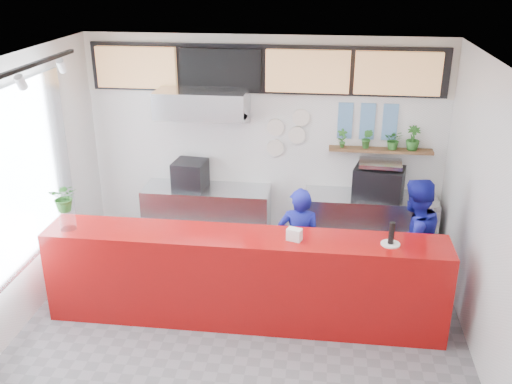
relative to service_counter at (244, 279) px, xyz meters
The scene contains 44 objects.
floor 0.68m from the service_counter, 90.00° to the right, with size 5.00×5.00×0.00m, color slate.
ceiling 2.48m from the service_counter, 90.00° to the right, with size 5.00×5.00×0.00m, color silver.
wall_back 2.30m from the service_counter, 90.00° to the left, with size 5.00×5.00×0.00m, color white.
wall_left 2.70m from the service_counter, behind, with size 5.00×5.00×0.00m, color white.
wall_right 2.70m from the service_counter, ahead, with size 5.00×5.00×0.00m, color white.
service_counter is the anchor object (origin of this frame).
cream_band 2.93m from the service_counter, 90.00° to the left, with size 5.00×0.02×0.80m, color beige.
prep_bench 1.97m from the service_counter, 113.96° to the left, with size 1.80×0.60×0.90m, color #B2B5BA.
panini_oven 2.14m from the service_counter, 119.67° to the left, with size 0.44×0.44×0.39m, color black.
extraction_hood 2.50m from the service_counter, 114.57° to the left, with size 1.20×0.70×0.35m, color #B2B5BA.
hood_lip 2.38m from the service_counter, 114.57° to the left, with size 1.20×0.70×0.08m, color #B2B5BA.
right_bench 2.35m from the service_counter, 50.19° to the left, with size 1.80×0.60×0.90m, color #B2B5BA.
espresso_machine 2.47m from the service_counter, 48.48° to the left, with size 0.65×0.46×0.42m, color black.
espresso_tray 2.54m from the service_counter, 48.48° to the left, with size 0.56×0.39×0.05m, color silver.
herb_shelf 2.73m from the service_counter, 51.34° to the left, with size 1.40×0.18×0.04m, color brown.
menu_board_far_left 3.31m from the service_counter, 131.47° to the left, with size 1.10×0.10×0.55m, color tan.
menu_board_mid_left 2.88m from the service_counter, 106.59° to the left, with size 1.10×0.10×0.55m, color black.
menu_board_mid_right 2.87m from the service_counter, 73.94° to the left, with size 1.10×0.10×0.55m, color tan.
menu_board_far_right 3.30m from the service_counter, 48.86° to the left, with size 1.10×0.10×0.55m, color tan.
soffit 2.87m from the service_counter, 90.00° to the left, with size 4.80×0.04×0.65m, color black.
window_pane 2.73m from the service_counter, behind, with size 0.04×2.20×1.90m, color silver.
window_frame 2.71m from the service_counter, behind, with size 0.03×2.30×2.00m, color #B2B5BA.
track_rail 3.21m from the service_counter, 169.22° to the right, with size 0.05×2.40×0.04m, color black.
dec_plate_a 2.40m from the service_counter, 85.86° to the left, with size 0.24×0.24×0.03m, color silver.
dec_plate_b 2.39m from the service_counter, 77.74° to the left, with size 0.24×0.24×0.03m, color silver.
dec_plate_c 2.26m from the service_counter, 85.86° to the left, with size 0.24×0.24×0.03m, color silver.
dec_plate_d 2.52m from the service_counter, 76.42° to the left, with size 0.24×0.24×0.03m, color silver.
photo_frame_a 2.76m from the service_counter, 62.13° to the left, with size 0.20×0.02×0.25m, color #598CBF.
photo_frame_b 2.90m from the service_counter, 56.06° to the left, with size 0.20×0.02×0.25m, color #598CBF.
photo_frame_c 3.05m from the service_counter, 50.74° to the left, with size 0.20×0.02×0.25m, color #598CBF.
photo_frame_d 2.64m from the service_counter, 62.13° to the left, with size 0.20×0.02×0.25m, color #598CBF.
photo_frame_e 2.78m from the service_counter, 56.06° to the left, with size 0.20×0.02×0.25m, color #598CBF.
photo_frame_f 2.94m from the service_counter, 50.74° to the left, with size 0.20×0.02×0.25m, color #598CBF.
staff_center 0.88m from the service_counter, 47.19° to the left, with size 0.52×0.34×1.44m, color #151993.
staff_right 2.04m from the service_counter, 18.44° to the left, with size 0.78×0.61×1.61m, color #151993.
herb_a 2.52m from the service_counter, 61.77° to the left, with size 0.14×0.09×0.26m, color #2C6B25.
herb_b 2.69m from the service_counter, 54.85° to the left, with size 0.15×0.12×0.28m, color #2C6B25.
herb_c 2.89m from the service_counter, 48.58° to the left, with size 0.24×0.21×0.27m, color #2C6B25.
herb_d 3.06m from the service_counter, 44.79° to the left, with size 0.18×0.16×0.33m, color #2C6B25.
glass_vase 2.09m from the service_counter, behind, with size 0.18×0.18×0.22m, color white.
basil_vase 2.20m from the service_counter, behind, with size 0.30×0.26×0.33m, color #2C6B25.
napkin_holder 0.84m from the service_counter, ahead, with size 0.16×0.10×0.14m, color white.
white_plate 1.68m from the service_counter, ahead, with size 0.21×0.21×0.02m, color white.
pepper_mill 1.73m from the service_counter, ahead, with size 0.06×0.06×0.24m, color black.
Camera 1 is at (0.84, -5.15, 3.93)m, focal length 40.00 mm.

